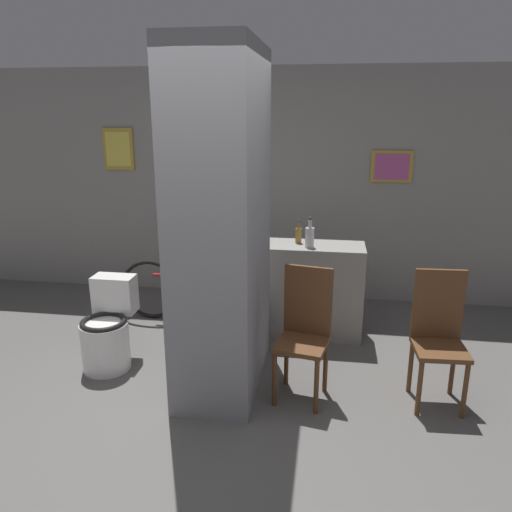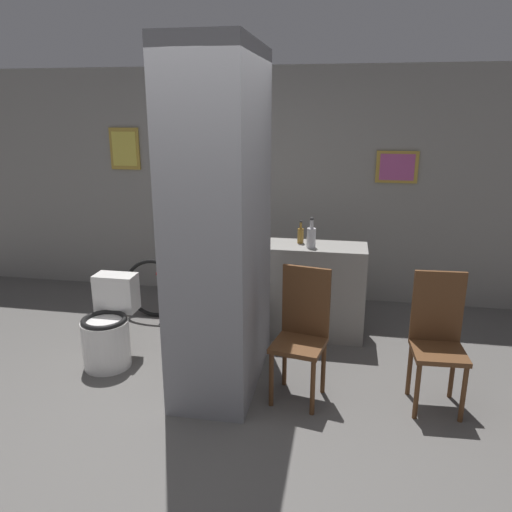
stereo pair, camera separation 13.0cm
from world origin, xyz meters
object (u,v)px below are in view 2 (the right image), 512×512
chair_near_pillar (302,330)px  bottle_tall (311,236)px  chair_by_doorway (438,336)px  toilet (109,329)px  bicycle (199,290)px

chair_near_pillar → bottle_tall: 1.13m
chair_near_pillar → bottle_tall: bottle_tall is taller
chair_near_pillar → chair_by_doorway: same height
toilet → chair_near_pillar: bearing=-6.8°
chair_near_pillar → bicycle: size_ratio=0.62×
bottle_tall → chair_near_pillar: bearing=-88.8°
chair_near_pillar → chair_by_doorway: bearing=14.9°
bottle_tall → chair_by_doorway: bearing=-43.6°
toilet → bicycle: toilet is taller
chair_by_doorway → bicycle: size_ratio=0.62×
bottle_tall → toilet: bearing=-153.5°
chair_near_pillar → bicycle: 1.71m
chair_near_pillar → bicycle: (-1.18, 1.22, -0.21)m
chair_by_doorway → chair_near_pillar: bearing=-179.0°
chair_by_doorway → bicycle: 2.47m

